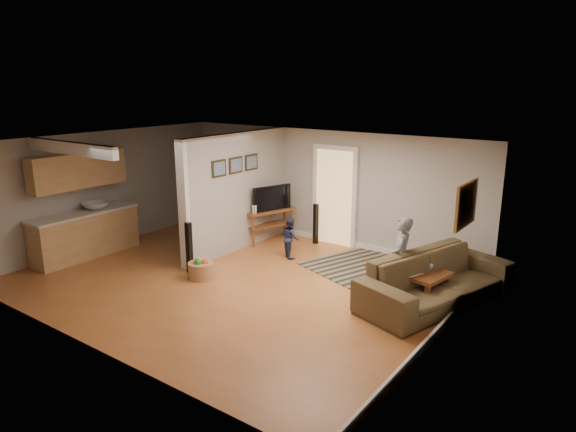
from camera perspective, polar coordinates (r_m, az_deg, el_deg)
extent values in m
plane|color=brown|center=(9.51, -5.70, -7.11)|extent=(7.50, 7.50, 0.00)
cube|color=#A6A49F|center=(11.47, 4.10, 3.27)|extent=(7.50, 0.04, 2.50)
cube|color=#A6A49F|center=(11.89, -19.58, 2.86)|extent=(0.04, 6.00, 2.50)
cube|color=#A6A49F|center=(7.28, 16.85, -4.17)|extent=(0.04, 6.00, 2.50)
cube|color=white|center=(8.88, -6.12, 8.03)|extent=(7.50, 6.00, 0.04)
cube|color=#A6A49F|center=(10.95, -5.58, 2.68)|extent=(0.15, 3.10, 2.50)
cube|color=white|center=(9.87, -11.51, 1.11)|extent=(0.22, 0.10, 2.50)
cube|color=white|center=(11.74, 3.91, -2.45)|extent=(7.50, 0.04, 0.12)
cube|color=white|center=(7.74, 15.97, -12.49)|extent=(0.04, 6.00, 0.12)
cube|color=#D8B272|center=(11.31, 5.21, 2.05)|extent=(0.90, 0.06, 2.10)
cube|color=#A4864B|center=(11.39, -21.59, -1.98)|extent=(0.60, 2.20, 0.90)
cube|color=beige|center=(11.27, -21.81, 0.31)|extent=(0.64, 2.24, 0.05)
cube|color=#A4864B|center=(11.12, -22.30, 4.72)|extent=(0.35, 2.00, 0.70)
imported|color=silver|center=(11.42, -20.57, 0.74)|extent=(0.54, 0.54, 0.19)
cube|color=black|center=(10.31, -7.69, 5.26)|extent=(0.03, 0.40, 0.34)
cube|color=black|center=(10.67, -5.84, 5.64)|extent=(0.03, 0.40, 0.34)
cube|color=black|center=(11.04, -4.12, 5.99)|extent=(0.03, 0.40, 0.34)
cube|color=olive|center=(8.07, 19.21, 1.19)|extent=(0.04, 0.90, 0.68)
cube|color=black|center=(9.92, 10.75, -6.30)|extent=(3.41, 2.94, 0.01)
imported|color=#473923|center=(8.88, 15.99, -9.27)|extent=(1.91, 3.00, 0.82)
cube|color=brown|center=(8.89, 13.23, -5.80)|extent=(1.39, 0.97, 0.06)
cube|color=silver|center=(8.88, 13.23, -5.77)|extent=(0.87, 0.59, 0.02)
cube|color=brown|center=(9.00, 13.11, -7.64)|extent=(1.27, 0.85, 0.03)
cube|color=brown|center=(9.04, 9.10, -6.81)|extent=(0.09, 0.09, 0.47)
cube|color=brown|center=(8.46, 15.20, -8.71)|extent=(0.09, 0.09, 0.47)
cube|color=brown|center=(9.49, 11.32, -5.85)|extent=(0.09, 0.09, 0.47)
cube|color=brown|center=(8.94, 17.23, -7.56)|extent=(0.09, 0.09, 0.47)
imported|color=navy|center=(8.85, 15.13, -5.80)|extent=(0.25, 0.25, 0.22)
cylinder|color=#16631B|center=(8.79, 11.84, -4.85)|extent=(0.07, 0.07, 0.26)
imported|color=#998C4C|center=(9.22, 11.98, -4.76)|extent=(0.23, 0.30, 0.03)
imported|color=#66594C|center=(8.65, 13.04, -6.13)|extent=(0.32, 0.37, 0.02)
cube|color=brown|center=(11.47, -2.10, 0.63)|extent=(0.81, 1.28, 0.05)
cube|color=brown|center=(11.56, -2.09, -0.95)|extent=(0.73, 1.17, 0.03)
cylinder|color=brown|center=(11.42, -4.67, -1.34)|extent=(0.05, 0.05, 0.74)
cylinder|color=brown|center=(11.96, -0.41, -0.54)|extent=(0.05, 0.05, 0.74)
cylinder|color=brown|center=(11.17, -3.88, -1.69)|extent=(0.05, 0.05, 0.74)
cylinder|color=brown|center=(11.73, 0.43, -0.85)|extent=(0.05, 0.05, 0.74)
imported|color=black|center=(11.45, -2.05, 0.73)|extent=(0.43, 0.96, 0.56)
cylinder|color=white|center=(11.13, -3.75, 0.77)|extent=(0.10, 0.10, 0.18)
cube|color=black|center=(9.87, -10.92, -3.46)|extent=(0.11, 0.11, 0.98)
cube|color=black|center=(11.42, 3.10, -0.87)|extent=(0.11, 0.11, 0.91)
cylinder|color=#93643F|center=(9.63, -9.65, -5.98)|extent=(0.47, 0.47, 0.30)
sphere|color=#C74018|center=(9.56, -9.26, -5.15)|extent=(0.14, 0.14, 0.14)
sphere|color=gold|center=(9.63, -9.91, -4.90)|extent=(0.14, 0.14, 0.14)
sphere|color=green|center=(9.53, -9.96, -5.00)|extent=(0.14, 0.14, 0.14)
imported|color=slate|center=(8.99, 12.19, -8.70)|extent=(0.47, 0.58, 1.39)
imported|color=#202744|center=(10.65, 0.28, -4.58)|extent=(0.52, 0.50, 0.84)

